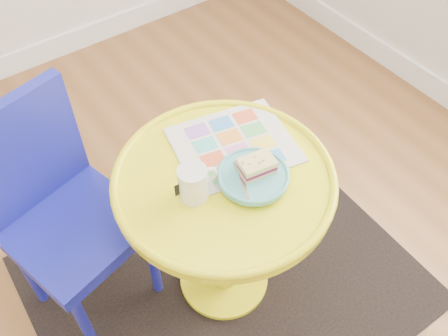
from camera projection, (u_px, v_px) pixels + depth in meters
rug at (224, 279)px, 1.85m from camera, size 1.33×1.13×0.01m
side_table at (224, 212)px, 1.52m from camera, size 0.63×0.63×0.60m
chair at (58, 207)px, 1.48m from camera, size 0.44×0.44×0.83m
newspaper at (234, 145)px, 1.47m from camera, size 0.40×0.36×0.01m
mug at (194, 182)px, 1.31m from camera, size 0.11×0.08×0.10m
plate at (253, 176)px, 1.37m from camera, size 0.20×0.20×0.02m
cake_slice at (257, 166)px, 1.36m from camera, size 0.11×0.08×0.04m
fork at (242, 179)px, 1.35m from camera, size 0.07×0.14×0.00m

